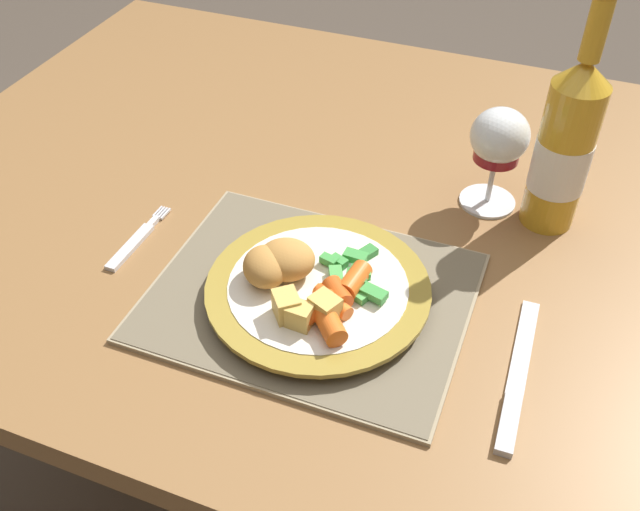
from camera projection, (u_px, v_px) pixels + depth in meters
The scene contains 12 objects.
ground_plane at pixel (343, 491), 1.43m from camera, with size 6.00×6.00×0.00m, color #4C4238.
dining_table at pixel (354, 250), 1.00m from camera, with size 1.25×0.92×0.74m.
placemat at pixel (310, 296), 0.80m from camera, with size 0.35×0.28×0.01m.
dinner_plate at pixel (318, 291), 0.79m from camera, with size 0.25×0.25×0.02m.
breaded_croquettes at pixel (278, 263), 0.78m from camera, with size 0.09×0.09×0.04m.
green_beans_pile at pixel (356, 273), 0.78m from camera, with size 0.09×0.09×0.01m.
glazed_carrots at pixel (335, 301), 0.75m from camera, with size 0.06×0.12×0.02m.
fork at pixel (135, 242), 0.87m from camera, with size 0.02×0.13×0.01m.
table_knife at pixel (516, 385), 0.71m from camera, with size 0.02×0.21×0.01m.
wine_glass at pixel (499, 142), 0.87m from camera, with size 0.07×0.07×0.14m.
bottle at pixel (565, 146), 0.83m from camera, with size 0.07×0.07×0.30m.
roast_potatoes at pixel (304, 309), 0.73m from camera, with size 0.08×0.05×0.03m.
Camera 1 is at (0.23, -0.71, 1.31)m, focal length 40.00 mm.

